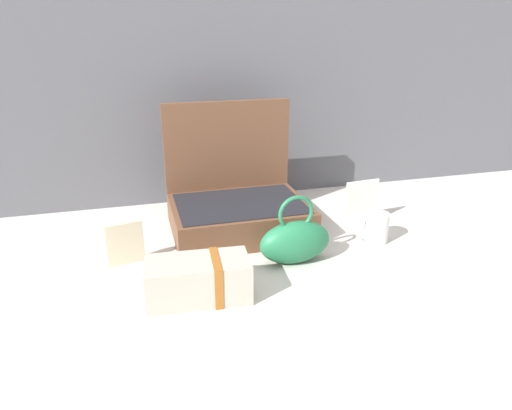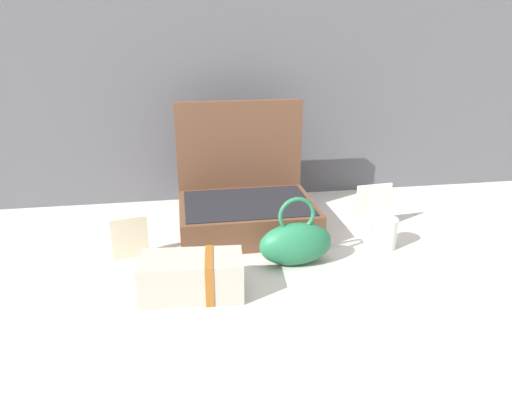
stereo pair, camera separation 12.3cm
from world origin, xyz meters
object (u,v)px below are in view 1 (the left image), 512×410
open_suitcase (237,204)px  coffee_mug (376,228)px  cream_toiletry_bag (200,279)px  info_card_left (125,244)px  poster_card_right (361,202)px  teal_pouch_handbag (295,241)px

open_suitcase → coffee_mug: open_suitcase is taller
cream_toiletry_bag → info_card_left: size_ratio=2.10×
open_suitcase → poster_card_right: bearing=-10.3°
cream_toiletry_bag → coffee_mug: (0.58, 0.17, -0.00)m
teal_pouch_handbag → cream_toiletry_bag: bearing=-158.6°
teal_pouch_handbag → coffee_mug: size_ratio=1.93×
open_suitcase → coffee_mug: bearing=-29.3°
cream_toiletry_bag → open_suitcase: bearing=64.5°
coffee_mug → teal_pouch_handbag: bearing=-168.2°
teal_pouch_handbag → info_card_left: size_ratio=1.72×
cream_toiletry_bag → poster_card_right: poster_card_right is taller
cream_toiletry_bag → info_card_left: 0.29m
info_card_left → poster_card_right: 0.78m
teal_pouch_handbag → cream_toiletry_bag: teal_pouch_handbag is taller
cream_toiletry_bag → info_card_left: info_card_left is taller
open_suitcase → teal_pouch_handbag: (0.10, -0.28, -0.02)m
info_card_left → open_suitcase: bearing=13.1°
coffee_mug → open_suitcase: bearing=150.7°
coffee_mug → poster_card_right: bearing=80.6°
open_suitcase → teal_pouch_handbag: bearing=-70.0°
teal_pouch_handbag → poster_card_right: teal_pouch_handbag is taller
info_card_left → poster_card_right: (0.77, 0.09, 0.01)m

